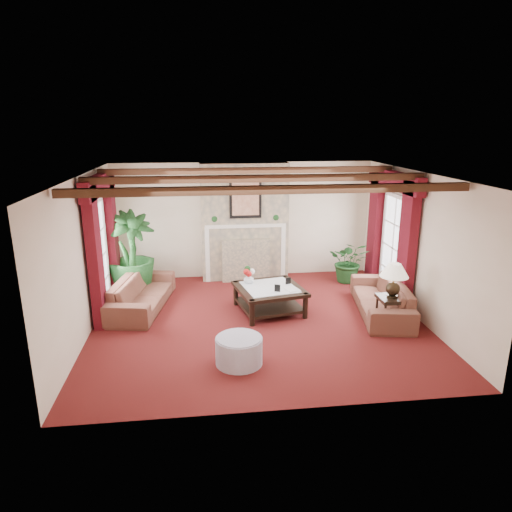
{
  "coord_description": "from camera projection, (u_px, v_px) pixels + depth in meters",
  "views": [
    {
      "loc": [
        -0.99,
        -7.74,
        3.53
      ],
      "look_at": [
        0.0,
        0.4,
        1.15
      ],
      "focal_mm": 32.0,
      "sensor_mm": 36.0,
      "label": 1
    }
  ],
  "objects": [
    {
      "name": "curtains_right",
      "position": [
        395.0,
        175.0,
        9.05
      ],
      "size": [
        0.2,
        2.4,
        2.55
      ],
      "primitive_type": null,
      "color": "#480915",
      "rests_on": "ground"
    },
    {
      "name": "ottoman",
      "position": [
        239.0,
        351.0,
        6.94
      ],
      "size": [
        0.72,
        0.72,
        0.42
      ],
      "primitive_type": "cylinder",
      "color": "#9B93A7",
      "rests_on": "ground"
    },
    {
      "name": "left_wall",
      "position": [
        84.0,
        257.0,
        7.75
      ],
      "size": [
        0.02,
        5.5,
        2.7
      ],
      "primitive_type": "cube",
      "color": "beige",
      "rests_on": "ground"
    },
    {
      "name": "floor",
      "position": [
        258.0,
        321.0,
        8.48
      ],
      "size": [
        6.0,
        6.0,
        0.0
      ],
      "primitive_type": "plane",
      "color": "#430C0F",
      "rests_on": "ground"
    },
    {
      "name": "ceiling_beams",
      "position": [
        259.0,
        178.0,
        7.74
      ],
      "size": [
        6.0,
        3.0,
        0.12
      ],
      "primitive_type": null,
      "color": "#361E11",
      "rests_on": "ceiling"
    },
    {
      "name": "small_plant",
      "position": [
        349.0,
        266.0,
        10.51
      ],
      "size": [
        1.52,
        1.55,
        0.77
      ],
      "primitive_type": "imported",
      "rotation": [
        0.0,
        0.0,
        -0.35
      ],
      "color": "black",
      "rests_on": "ground"
    },
    {
      "name": "coffee_table",
      "position": [
        269.0,
        299.0,
        8.88
      ],
      "size": [
        1.43,
        1.43,
        0.49
      ],
      "primitive_type": null,
      "rotation": [
        0.0,
        0.0,
        0.2
      ],
      "color": "black",
      "rests_on": "ground"
    },
    {
      "name": "french_door_right",
      "position": [
        398.0,
        196.0,
        9.18
      ],
      "size": [
        0.1,
        1.1,
        2.16
      ],
      "primitive_type": null,
      "color": "white",
      "rests_on": "ground"
    },
    {
      "name": "flower_vase",
      "position": [
        249.0,
        279.0,
        8.99
      ],
      "size": [
        0.31,
        0.32,
        0.2
      ],
      "primitive_type": "imported",
      "rotation": [
        0.0,
        0.0,
        -0.28
      ],
      "color": "silver",
      "rests_on": "coffee_table"
    },
    {
      "name": "back_wall",
      "position": [
        244.0,
        220.0,
        10.72
      ],
      "size": [
        6.0,
        0.02,
        2.7
      ],
      "primitive_type": "cube",
      "color": "beige",
      "rests_on": "ground"
    },
    {
      "name": "side_table",
      "position": [
        391.0,
        311.0,
        8.22
      ],
      "size": [
        0.55,
        0.55,
        0.56
      ],
      "primitive_type": null,
      "rotation": [
        0.0,
        0.0,
        -0.16
      ],
      "color": "black",
      "rests_on": "ground"
    },
    {
      "name": "photo_frame_b",
      "position": [
        288.0,
        281.0,
        8.95
      ],
      "size": [
        0.11,
        0.06,
        0.14
      ],
      "primitive_type": null,
      "rotation": [
        0.0,
        0.0,
        0.37
      ],
      "color": "black",
      "rests_on": "coffee_table"
    },
    {
      "name": "right_wall",
      "position": [
        419.0,
        246.0,
        8.45
      ],
      "size": [
        0.02,
        5.5,
        2.7
      ],
      "primitive_type": "cube",
      "color": "beige",
      "rests_on": "ground"
    },
    {
      "name": "curtains_left",
      "position": [
        98.0,
        179.0,
        8.39
      ],
      "size": [
        0.2,
        2.4,
        2.55
      ],
      "primitive_type": null,
      "color": "#480915",
      "rests_on": "ground"
    },
    {
      "name": "photo_frame_a",
      "position": [
        277.0,
        288.0,
        8.54
      ],
      "size": [
        0.11,
        0.06,
        0.15
      ],
      "primitive_type": null,
      "rotation": [
        0.0,
        0.0,
        -0.4
      ],
      "color": "black",
      "rests_on": "coffee_table"
    },
    {
      "name": "book",
      "position": [
        287.0,
        283.0,
        8.59
      ],
      "size": [
        0.24,
        0.16,
        0.31
      ],
      "primitive_type": "imported",
      "rotation": [
        0.0,
        0.0,
        0.31
      ],
      "color": "black",
      "rests_on": "coffee_table"
    },
    {
      "name": "sofa_left",
      "position": [
        142.0,
        288.0,
        8.99
      ],
      "size": [
        2.37,
        1.37,
        0.84
      ],
      "primitive_type": "imported",
      "rotation": [
        0.0,
        0.0,
        1.4
      ],
      "color": "#3B1016",
      "rests_on": "ground"
    },
    {
      "name": "fireplace",
      "position": [
        244.0,
        163.0,
        10.16
      ],
      "size": [
        2.0,
        0.52,
        2.7
      ],
      "primitive_type": null,
      "color": "tan",
      "rests_on": "ground"
    },
    {
      "name": "table_lamp",
      "position": [
        394.0,
        280.0,
        8.05
      ],
      "size": [
        0.5,
        0.5,
        0.64
      ],
      "primitive_type": null,
      "color": "black",
      "rests_on": "side_table"
    },
    {
      "name": "sofa_right",
      "position": [
        382.0,
        293.0,
        8.74
      ],
      "size": [
        2.35,
        1.32,
        0.84
      ],
      "primitive_type": "imported",
      "rotation": [
        0.0,
        0.0,
        -1.74
      ],
      "color": "#3B1016",
      "rests_on": "ground"
    },
    {
      "name": "ceiling",
      "position": [
        259.0,
        175.0,
        7.72
      ],
      "size": [
        6.0,
        6.0,
        0.0
      ],
      "primitive_type": "plane",
      "rotation": [
        3.14,
        0.0,
        0.0
      ],
      "color": "white",
      "rests_on": "floor"
    },
    {
      "name": "potted_palm",
      "position": [
        133.0,
        271.0,
        9.76
      ],
      "size": [
        2.64,
        2.7,
        1.0
      ],
      "primitive_type": "imported",
      "rotation": [
        0.0,
        0.0,
        0.58
      ],
      "color": "black",
      "rests_on": "ground"
    },
    {
      "name": "french_door_left",
      "position": [
        94.0,
        202.0,
        8.49
      ],
      "size": [
        0.1,
        1.1,
        2.16
      ],
      "primitive_type": null,
      "color": "white",
      "rests_on": "ground"
    }
  ]
}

